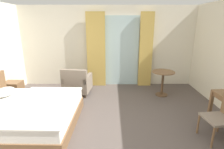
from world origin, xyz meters
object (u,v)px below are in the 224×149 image
(armchair_by_window, at_px, (77,83))
(desk_chair, at_px, (223,114))
(round_cafe_table, at_px, (162,78))
(nightstand, at_px, (13,91))
(bed, at_px, (24,114))

(armchair_by_window, bearing_deg, desk_chair, -35.11)
(armchair_by_window, relative_size, round_cafe_table, 1.13)
(nightstand, height_order, round_cafe_table, round_cafe_table)
(bed, relative_size, nightstand, 4.07)
(bed, distance_m, round_cafe_table, 3.60)
(desk_chair, xyz_separation_m, round_cafe_table, (-0.50, 2.01, 0.03))
(desk_chair, bearing_deg, round_cafe_table, 103.90)
(desk_chair, xyz_separation_m, armchair_by_window, (-2.97, 2.09, -0.17))
(bed, distance_m, armchair_by_window, 1.81)
(bed, bearing_deg, desk_chair, -6.83)
(round_cafe_table, bearing_deg, nightstand, -176.27)
(bed, bearing_deg, round_cafe_table, 25.88)
(bed, height_order, nightstand, bed)
(nightstand, height_order, desk_chair, desk_chair)
(bed, distance_m, nightstand, 1.59)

